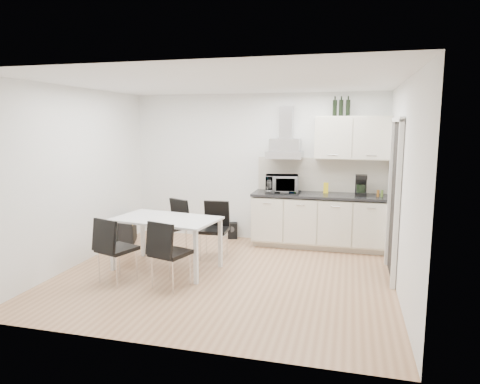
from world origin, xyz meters
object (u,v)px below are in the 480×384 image
(chair_near_left, at_px, (117,250))
(guitar_amp, at_px, (128,230))
(dining_table, at_px, (166,223))
(chair_far_left, at_px, (171,228))
(chair_far_right, at_px, (214,231))
(kitchenette, at_px, (321,199))
(floor_speaker, at_px, (233,230))
(chair_near_right, at_px, (171,254))

(chair_near_left, height_order, guitar_amp, chair_near_left)
(dining_table, height_order, chair_near_left, chair_near_left)
(chair_far_left, bearing_deg, chair_far_right, -155.59)
(chair_near_left, distance_m, guitar_amp, 1.92)
(kitchenette, height_order, floor_speaker, kitchenette)
(dining_table, bearing_deg, kitchenette, 47.78)
(dining_table, height_order, guitar_amp, dining_table)
(kitchenette, xyz_separation_m, dining_table, (-2.06, -1.68, -0.16))
(chair_far_right, bearing_deg, chair_near_left, 51.01)
(chair_far_left, distance_m, chair_far_right, 0.73)
(chair_far_right, relative_size, floor_speaker, 3.03)
(guitar_amp, height_order, floor_speaker, guitar_amp)
(dining_table, relative_size, floor_speaker, 5.38)
(kitchenette, relative_size, guitar_amp, 4.07)
(chair_far_left, bearing_deg, dining_table, 134.35)
(kitchenette, xyz_separation_m, guitar_amp, (-3.29, -0.60, -0.59))
(chair_near_right, height_order, floor_speaker, chair_near_right)
(dining_table, bearing_deg, floor_speaker, 84.26)
(chair_near_right, relative_size, guitar_amp, 1.42)
(chair_far_left, distance_m, guitar_amp, 1.12)
(chair_near_right, height_order, guitar_amp, chair_near_right)
(chair_far_left, relative_size, floor_speaker, 3.03)
(chair_near_left, distance_m, chair_near_right, 0.75)
(kitchenette, xyz_separation_m, floor_speaker, (-1.59, 0.17, -0.69))
(kitchenette, relative_size, chair_far_right, 2.86)
(chair_far_right, xyz_separation_m, guitar_amp, (-1.74, 0.45, -0.20))
(kitchenette, xyz_separation_m, chair_far_right, (-1.56, -1.06, -0.39))
(chair_far_left, xyz_separation_m, chair_near_left, (-0.19, -1.29, 0.00))
(guitar_amp, distance_m, floor_speaker, 1.87)
(kitchenette, distance_m, chair_near_left, 3.42)
(kitchenette, height_order, chair_far_right, kitchenette)
(chair_far_left, bearing_deg, chair_near_right, 139.22)
(floor_speaker, bearing_deg, guitar_amp, -170.13)
(chair_far_left, relative_size, chair_near_right, 1.00)
(guitar_amp, xyz_separation_m, floor_speaker, (1.70, 0.77, -0.09))
(kitchenette, bearing_deg, chair_near_right, -126.61)
(dining_table, relative_size, chair_far_left, 1.77)
(chair_far_left, xyz_separation_m, chair_far_right, (0.73, -0.02, 0.00))
(chair_near_left, xyz_separation_m, chair_near_right, (0.75, 0.01, 0.00))
(chair_far_left, distance_m, chair_near_right, 1.40)
(chair_near_left, bearing_deg, chair_far_right, 72.87)
(chair_near_left, relative_size, guitar_amp, 1.42)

